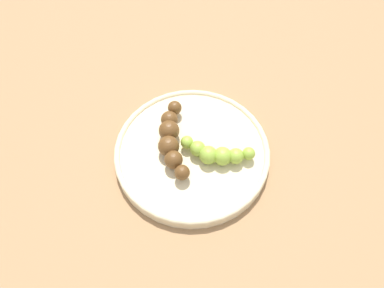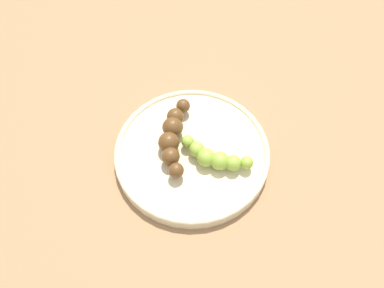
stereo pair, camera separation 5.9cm
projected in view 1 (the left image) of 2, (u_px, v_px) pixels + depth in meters
ground_plane at (192, 156)px, 0.63m from camera, size 2.40×2.40×0.00m
fruit_bowl at (192, 152)px, 0.62m from camera, size 0.26×0.26×0.02m
banana_green at (216, 153)px, 0.59m from camera, size 0.07×0.12×0.03m
banana_overripe at (171, 139)px, 0.60m from camera, size 0.12×0.11×0.04m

